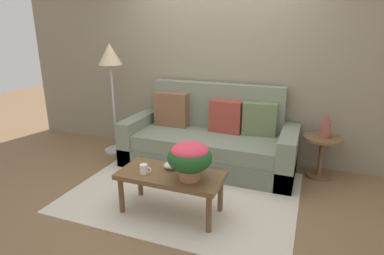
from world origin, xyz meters
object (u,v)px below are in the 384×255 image
object	(u,v)px
potted_plant	(190,157)
snack_bowl	(170,165)
table_vase	(325,128)
couch	(209,141)
coffee_table	(171,179)
side_table	(322,149)
floor_lamp	(111,66)
coffee_mug	(144,169)

from	to	relation	value
potted_plant	snack_bowl	size ratio (longest dim) A/B	3.01
snack_bowl	table_vase	xyz separation A→B (m)	(1.46, 1.30, 0.17)
couch	coffee_table	size ratio (longest dim) A/B	2.18
side_table	floor_lamp	size ratio (longest dim) A/B	0.33
couch	floor_lamp	bearing A→B (deg)	-179.14
potted_plant	table_vase	size ratio (longest dim) A/B	1.46
coffee_table	snack_bowl	xyz separation A→B (m)	(-0.04, 0.10, 0.10)
coffee_table	side_table	distance (m)	1.99
floor_lamp	coffee_mug	world-z (taller)	floor_lamp
potted_plant	side_table	bearing A→B (deg)	51.03
potted_plant	snack_bowl	world-z (taller)	potted_plant
coffee_mug	snack_bowl	xyz separation A→B (m)	(0.19, 0.20, -0.01)
side_table	snack_bowl	distance (m)	1.96
coffee_table	floor_lamp	distance (m)	2.14
potted_plant	coffee_mug	world-z (taller)	potted_plant
coffee_table	potted_plant	bearing A→B (deg)	-11.85
coffee_table	snack_bowl	size ratio (longest dim) A/B	7.47
coffee_table	table_vase	size ratio (longest dim) A/B	3.63
coffee_table	coffee_mug	world-z (taller)	coffee_mug
coffee_table	floor_lamp	xyz separation A→B (m)	(-1.48, 1.25, 0.90)
coffee_table	coffee_mug	bearing A→B (deg)	-157.50
potted_plant	couch	bearing A→B (deg)	99.91
coffee_table	snack_bowl	world-z (taller)	snack_bowl
floor_lamp	coffee_mug	xyz separation A→B (m)	(1.24, -1.35, -0.80)
couch	side_table	world-z (taller)	couch
couch	table_vase	world-z (taller)	couch
coffee_table	potted_plant	size ratio (longest dim) A/B	2.48
side_table	coffee_table	bearing A→B (deg)	-134.79
side_table	coffee_mug	distance (m)	2.23
coffee_table	table_vase	bearing A→B (deg)	44.71
potted_plant	coffee_mug	distance (m)	0.50
coffee_table	floor_lamp	world-z (taller)	floor_lamp
coffee_table	floor_lamp	size ratio (longest dim) A/B	0.65
coffee_table	coffee_mug	xyz separation A→B (m)	(-0.24, -0.10, 0.11)
side_table	table_vase	bearing A→B (deg)	-57.99
couch	coffee_mug	size ratio (longest dim) A/B	18.51
coffee_table	side_table	world-z (taller)	side_table
floor_lamp	table_vase	size ratio (longest dim) A/B	5.60
potted_plant	snack_bowl	distance (m)	0.36
coffee_mug	snack_bowl	size ratio (longest dim) A/B	0.88
couch	snack_bowl	distance (m)	1.18
coffee_table	coffee_mug	size ratio (longest dim) A/B	8.49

